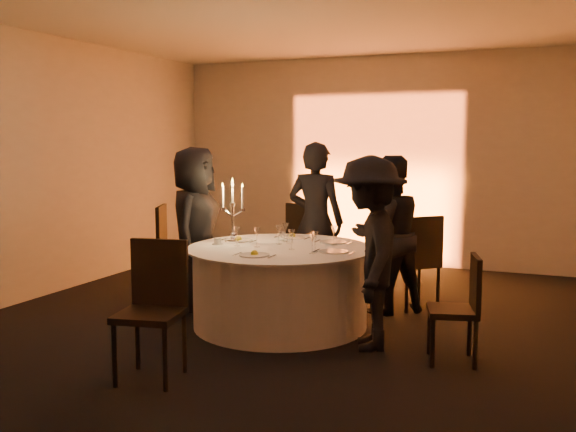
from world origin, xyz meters
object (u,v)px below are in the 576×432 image
at_px(chair_back_left, 307,240).
at_px(guest_left, 195,228).
at_px(guest_back_left, 316,221).
at_px(candelabra, 233,220).
at_px(chair_right, 462,303).
at_px(chair_left, 172,245).
at_px(chair_back_right, 418,256).
at_px(guest_back_right, 388,235).
at_px(banquet_table, 280,286).
at_px(coffee_cup, 218,241).
at_px(chair_front, 154,300).
at_px(guest_right, 369,253).

height_order(chair_back_left, guest_left, guest_left).
distance_m(guest_back_left, candelabra, 1.15).
distance_m(chair_right, candelabra, 2.42).
bearing_deg(guest_left, chair_right, -115.79).
bearing_deg(chair_left, chair_back_left, -73.41).
relative_size(chair_back_right, guest_back_right, 0.61).
height_order(banquet_table, guest_back_right, guest_back_right).
bearing_deg(chair_back_right, coffee_cup, -8.16).
bearing_deg(coffee_cup, guest_back_right, 32.63).
relative_size(chair_front, candelabra, 1.59).
height_order(guest_left, candelabra, guest_left).
relative_size(guest_back_left, coffee_cup, 16.17).
height_order(chair_left, guest_back_right, guest_back_right).
distance_m(chair_left, guest_left, 0.67).
bearing_deg(chair_left, guest_right, -132.27).
xyz_separation_m(chair_back_right, chair_front, (-1.47, -2.72, 0.02)).
height_order(guest_back_right, guest_right, guest_right).
relative_size(chair_back_left, guest_back_left, 0.58).
bearing_deg(chair_left, coffee_cup, -147.77).
relative_size(banquet_table, chair_back_right, 1.78).
bearing_deg(chair_right, chair_back_left, -148.53).
relative_size(banquet_table, chair_back_left, 1.73).
xyz_separation_m(banquet_table, guest_left, (-1.09, 0.25, 0.48)).
relative_size(banquet_table, chair_right, 2.05).
bearing_deg(guest_back_left, chair_left, 19.67).
xyz_separation_m(chair_right, coffee_cup, (-2.40, 0.33, 0.31)).
bearing_deg(guest_back_right, chair_left, -38.41).
height_order(chair_back_left, chair_front, chair_front).
bearing_deg(chair_right, candelabra, -116.29).
bearing_deg(chair_front, chair_right, 18.39).
bearing_deg(chair_right, chair_front, -74.93).
relative_size(chair_right, guest_right, 0.53).
relative_size(banquet_table, coffee_cup, 16.36).
distance_m(chair_left, guest_right, 2.74).
height_order(chair_front, guest_back_left, guest_back_left).
relative_size(chair_left, chair_back_right, 1.05).
distance_m(chair_right, guest_back_left, 2.39).
bearing_deg(guest_right, chair_back_left, -165.07).
relative_size(guest_left, candelabra, 2.64).
distance_m(banquet_table, guest_right, 1.12).
xyz_separation_m(chair_back_right, guest_back_right, (-0.27, -0.24, 0.25)).
xyz_separation_m(chair_back_left, guest_left, (-0.76, -1.37, 0.28)).
bearing_deg(chair_right, chair_back_right, -171.20).
distance_m(chair_front, guest_right, 1.86).
height_order(chair_left, chair_back_right, chair_left).
bearing_deg(coffee_cup, guest_right, -8.62).
distance_m(banquet_table, guest_back_right, 1.28).
relative_size(chair_back_left, guest_left, 0.60).
bearing_deg(guest_back_left, coffee_cup, 64.99).
bearing_deg(chair_back_left, chair_back_right, 170.77).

